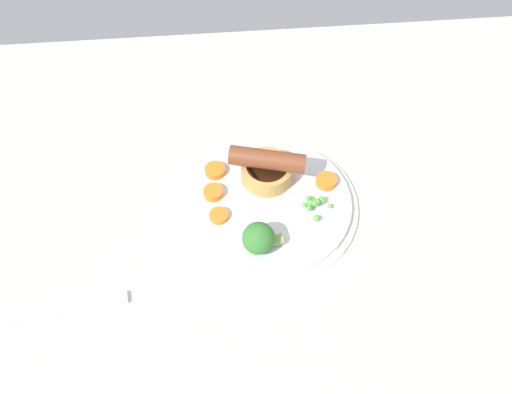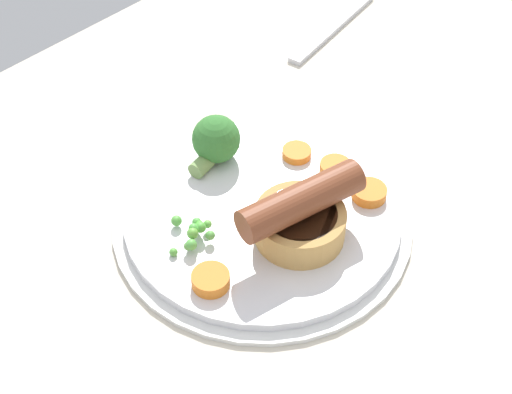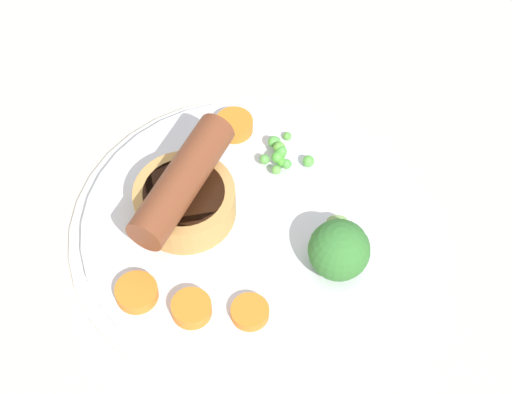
{
  "view_description": "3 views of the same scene",
  "coord_description": "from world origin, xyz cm",
  "px_view_note": "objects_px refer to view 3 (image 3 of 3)",
  "views": [
    {
      "loc": [
        -8.72,
        -52.65,
        73.84
      ],
      "look_at": [
        -4.32,
        -3.35,
        6.72
      ],
      "focal_mm": 40.0,
      "sensor_mm": 36.0,
      "label": 1
    },
    {
      "loc": [
        30.83,
        26.76,
        51.21
      ],
      "look_at": [
        -0.98,
        -2.07,
        7.33
      ],
      "focal_mm": 50.0,
      "sensor_mm": 36.0,
      "label": 2
    },
    {
      "loc": [
        -37.46,
        -10.93,
        60.91
      ],
      "look_at": [
        -1.0,
        -3.47,
        6.47
      ],
      "focal_mm": 60.0,
      "sensor_mm": 36.0,
      "label": 3
    }
  ],
  "objects_px": {
    "sausage_pudding": "(184,194)",
    "pea_pile": "(281,153)",
    "carrot_slice_2": "(137,293)",
    "carrot_slice_0": "(229,124)",
    "carrot_slice_3": "(250,312)",
    "carrot_slice_4": "(191,308)",
    "dinner_plate": "(241,229)",
    "broccoli_floret_near": "(339,249)"
  },
  "relations": [
    {
      "from": "sausage_pudding",
      "to": "dinner_plate",
      "type": "bearing_deg",
      "value": -77.45
    },
    {
      "from": "dinner_plate",
      "to": "carrot_slice_4",
      "type": "height_order",
      "value": "carrot_slice_4"
    },
    {
      "from": "broccoli_floret_near",
      "to": "carrot_slice_0",
      "type": "xyz_separation_m",
      "value": [
        0.11,
        0.11,
        -0.02
      ]
    },
    {
      "from": "broccoli_floret_near",
      "to": "carrot_slice_3",
      "type": "xyz_separation_m",
      "value": [
        -0.05,
        0.06,
        -0.02
      ]
    },
    {
      "from": "carrot_slice_0",
      "to": "carrot_slice_3",
      "type": "height_order",
      "value": "carrot_slice_0"
    },
    {
      "from": "carrot_slice_3",
      "to": "carrot_slice_4",
      "type": "height_order",
      "value": "carrot_slice_4"
    },
    {
      "from": "pea_pile",
      "to": "carrot_slice_3",
      "type": "relative_size",
      "value": 1.65
    },
    {
      "from": "sausage_pudding",
      "to": "carrot_slice_2",
      "type": "height_order",
      "value": "sausage_pudding"
    },
    {
      "from": "carrot_slice_3",
      "to": "carrot_slice_4",
      "type": "bearing_deg",
      "value": 98.77
    },
    {
      "from": "sausage_pudding",
      "to": "carrot_slice_0",
      "type": "xyz_separation_m",
      "value": [
        0.09,
        -0.02,
        -0.02
      ]
    },
    {
      "from": "dinner_plate",
      "to": "pea_pile",
      "type": "xyz_separation_m",
      "value": [
        0.07,
        -0.02,
        0.02
      ]
    },
    {
      "from": "pea_pile",
      "to": "carrot_slice_2",
      "type": "xyz_separation_m",
      "value": [
        -0.14,
        0.08,
        -0.01
      ]
    },
    {
      "from": "sausage_pudding",
      "to": "broccoli_floret_near",
      "type": "bearing_deg",
      "value": -85.66
    },
    {
      "from": "dinner_plate",
      "to": "carrot_slice_2",
      "type": "bearing_deg",
      "value": 141.36
    },
    {
      "from": "dinner_plate",
      "to": "carrot_slice_2",
      "type": "height_order",
      "value": "carrot_slice_2"
    },
    {
      "from": "carrot_slice_2",
      "to": "pea_pile",
      "type": "bearing_deg",
      "value": -29.48
    },
    {
      "from": "dinner_plate",
      "to": "sausage_pudding",
      "type": "relative_size",
      "value": 2.31
    },
    {
      "from": "sausage_pudding",
      "to": "pea_pile",
      "type": "bearing_deg",
      "value": -29.88
    },
    {
      "from": "dinner_plate",
      "to": "carrot_slice_4",
      "type": "xyz_separation_m",
      "value": [
        -0.08,
        0.02,
        0.01
      ]
    },
    {
      "from": "carrot_slice_0",
      "to": "carrot_slice_4",
      "type": "distance_m",
      "value": 0.17
    },
    {
      "from": "dinner_plate",
      "to": "carrot_slice_0",
      "type": "height_order",
      "value": "carrot_slice_0"
    },
    {
      "from": "carrot_slice_0",
      "to": "pea_pile",
      "type": "bearing_deg",
      "value": -116.67
    },
    {
      "from": "carrot_slice_2",
      "to": "carrot_slice_3",
      "type": "xyz_separation_m",
      "value": [
        0.0,
        -0.09,
        -0.0
      ]
    },
    {
      "from": "dinner_plate",
      "to": "carrot_slice_3",
      "type": "relative_size",
      "value": 9.62
    },
    {
      "from": "sausage_pudding",
      "to": "carrot_slice_2",
      "type": "bearing_deg",
      "value": -177.34
    },
    {
      "from": "pea_pile",
      "to": "carrot_slice_4",
      "type": "height_order",
      "value": "pea_pile"
    },
    {
      "from": "sausage_pudding",
      "to": "carrot_slice_0",
      "type": "relative_size",
      "value": 3.72
    },
    {
      "from": "pea_pile",
      "to": "sausage_pudding",
      "type": "bearing_deg",
      "value": 135.24
    },
    {
      "from": "dinner_plate",
      "to": "carrot_slice_0",
      "type": "relative_size",
      "value": 8.61
    },
    {
      "from": "carrot_slice_2",
      "to": "dinner_plate",
      "type": "bearing_deg",
      "value": -38.64
    },
    {
      "from": "dinner_plate",
      "to": "carrot_slice_2",
      "type": "relative_size",
      "value": 8.6
    },
    {
      "from": "carrot_slice_2",
      "to": "carrot_slice_3",
      "type": "relative_size",
      "value": 1.12
    },
    {
      "from": "pea_pile",
      "to": "carrot_slice_3",
      "type": "distance_m",
      "value": 0.14
    },
    {
      "from": "carrot_slice_4",
      "to": "dinner_plate",
      "type": "bearing_deg",
      "value": -13.08
    },
    {
      "from": "pea_pile",
      "to": "carrot_slice_4",
      "type": "relative_size",
      "value": 1.57
    },
    {
      "from": "dinner_plate",
      "to": "carrot_slice_3",
      "type": "xyz_separation_m",
      "value": [
        -0.08,
        -0.02,
        0.01
      ]
    },
    {
      "from": "broccoli_floret_near",
      "to": "carrot_slice_3",
      "type": "relative_size",
      "value": 2.1
    },
    {
      "from": "carrot_slice_2",
      "to": "carrot_slice_0",
      "type": "bearing_deg",
      "value": -10.78
    },
    {
      "from": "sausage_pudding",
      "to": "carrot_slice_4",
      "type": "xyz_separation_m",
      "value": [
        -0.08,
        -0.03,
        -0.02
      ]
    },
    {
      "from": "carrot_slice_2",
      "to": "carrot_slice_4",
      "type": "distance_m",
      "value": 0.04
    },
    {
      "from": "pea_pile",
      "to": "carrot_slice_3",
      "type": "height_order",
      "value": "pea_pile"
    },
    {
      "from": "broccoli_floret_near",
      "to": "carrot_slice_4",
      "type": "distance_m",
      "value": 0.12
    }
  ]
}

